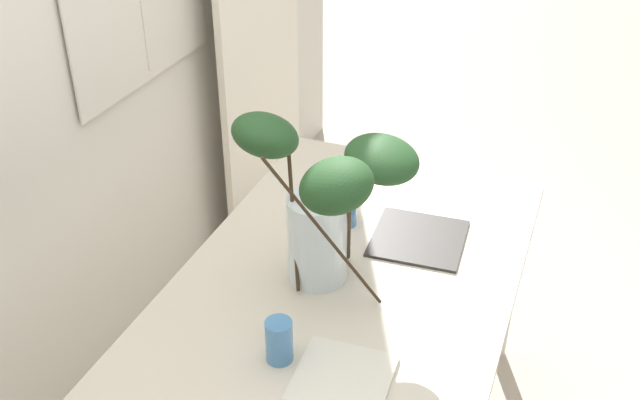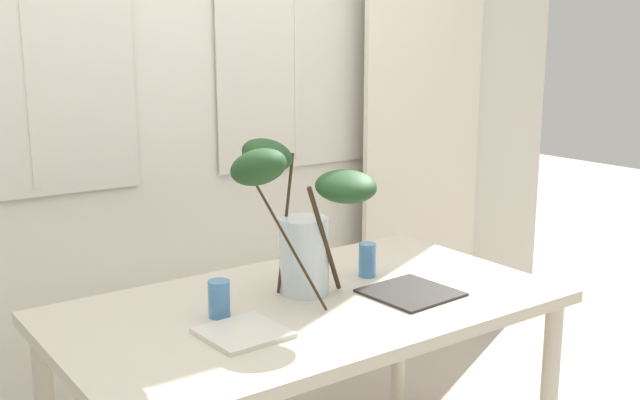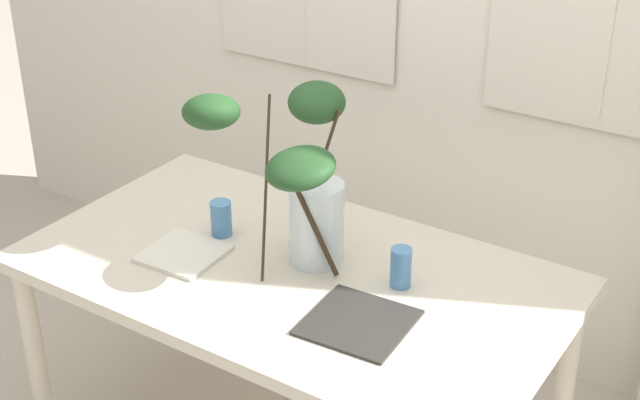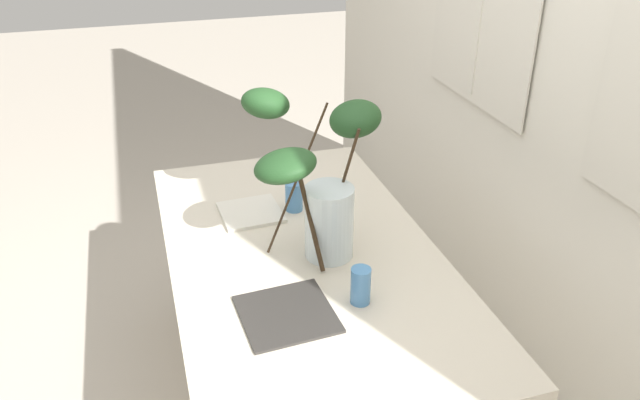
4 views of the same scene
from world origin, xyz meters
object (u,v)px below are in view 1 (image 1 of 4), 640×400
Objects in this scene: vase_with_branches at (323,204)px; drinking_glass_blue_right at (347,207)px; plate_square_left at (343,378)px; drinking_glass_blue_left at (279,341)px; plate_square_right at (418,238)px; dining_table at (339,312)px.

vase_with_branches is 4.59× the size of drinking_glass_blue_right.
vase_with_branches is 0.44m from plate_square_left.
drinking_glass_blue_left is at bearing -175.73° from drinking_glass_blue_right.
vase_with_branches reaches higher than drinking_glass_blue_right.
dining_table is at bearing 156.04° from plate_square_right.
vase_with_branches reaches higher than dining_table.
vase_with_branches is at bearing 28.53° from plate_square_left.
plate_square_right is at bearing -29.91° from vase_with_branches.
drinking_glass_blue_right is 0.44× the size of plate_square_right.
drinking_glass_blue_right is at bearing 16.05° from dining_table.
plate_square_left is at bearing -158.62° from dining_table.
vase_with_branches is 0.45m from plate_square_right.
plate_square_left is at bearing -151.47° from vase_with_branches.
plate_square_left is 0.83× the size of plate_square_right.
vase_with_branches is 2.04× the size of plate_square_right.
plate_square_left is at bearing -161.25° from drinking_glass_blue_right.
dining_table is 14.09× the size of drinking_glass_blue_left.
plate_square_right is (0.32, -0.18, -0.27)m from vase_with_branches.
dining_table is at bearing 21.38° from plate_square_left.
drinking_glass_blue_left reaches higher than dining_table.
vase_with_branches is at bearing -171.82° from drinking_glass_blue_right.
plate_square_right is at bearing -90.43° from drinking_glass_blue_right.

